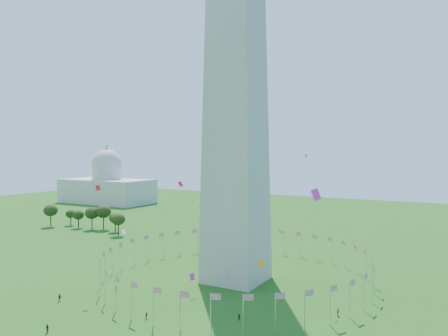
# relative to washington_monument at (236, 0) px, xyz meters

# --- Properties ---
(washington_monument) EXTENTS (16.80, 16.80, 169.00)m
(washington_monument) POSITION_rel_washington_monument_xyz_m (0.00, 0.00, 0.00)
(washington_monument) COLOR #BCB7A7
(washington_monument) RESTS_ON ground
(flag_ring) EXTENTS (80.24, 80.24, 9.00)m
(flag_ring) POSITION_rel_washington_monument_xyz_m (-0.00, 0.00, -80.00)
(flag_ring) COLOR silver
(flag_ring) RESTS_ON ground
(capitol_building) EXTENTS (70.00, 35.00, 46.00)m
(capitol_building) POSITION_rel_washington_monument_xyz_m (-180.00, 130.00, -61.50)
(capitol_building) COLOR beige
(capitol_building) RESTS_ON ground
(kites_aloft) EXTENTS (107.38, 81.47, 34.59)m
(kites_aloft) POSITION_rel_washington_monument_xyz_m (5.64, -26.39, -65.17)
(kites_aloft) COLOR white
(kites_aloft) RESTS_ON ground
(tree_line_west) EXTENTS (55.31, 15.94, 12.06)m
(tree_line_west) POSITION_rel_washington_monument_xyz_m (-105.05, 40.77, -79.19)
(tree_line_west) COLOR #314617
(tree_line_west) RESTS_ON ground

